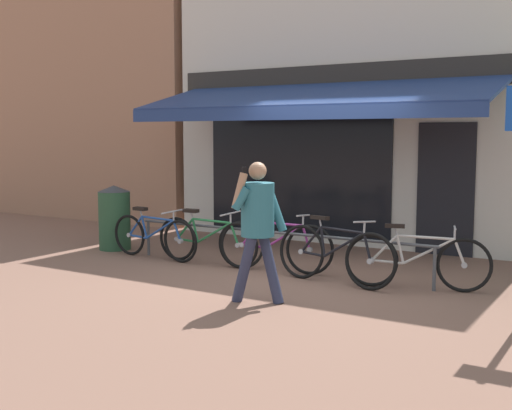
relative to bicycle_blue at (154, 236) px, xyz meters
The scene contains 11 objects.
ground_plane 2.52m from the bicycle_blue, ahead, with size 160.00×160.00×0.00m, color brown.
shop_front 5.14m from the bicycle_blue, 66.53° to the left, with size 6.50×4.81×5.66m.
neighbour_building 7.45m from the bicycle_blue, 138.22° to the left, with size 7.11×4.00×5.88m.
bike_rack_rail 2.02m from the bicycle_blue, ahead, with size 4.65×0.04×0.57m.
bicycle_blue is the anchor object (origin of this frame).
bicycle_green 0.94m from the bicycle_blue, ahead, with size 1.76×0.52×0.81m.
bicycle_purple 2.05m from the bicycle_blue, ahead, with size 1.70×0.53×0.84m.
bicycle_black 3.07m from the bicycle_blue, ahead, with size 1.75×0.52×0.87m.
bicycle_silver 4.07m from the bicycle_blue, ahead, with size 1.74×0.67×0.81m.
pedestrian_adult 3.11m from the bicycle_blue, 27.18° to the right, with size 0.59×0.60×1.62m.
litter_bin 1.16m from the bicycle_blue, 164.56° to the left, with size 0.53×0.53×1.07m.
Camera 1 is at (3.91, -7.45, 1.91)m, focal length 45.00 mm.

